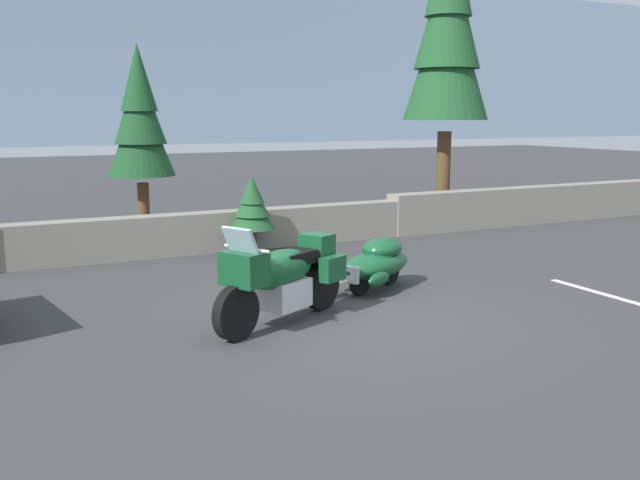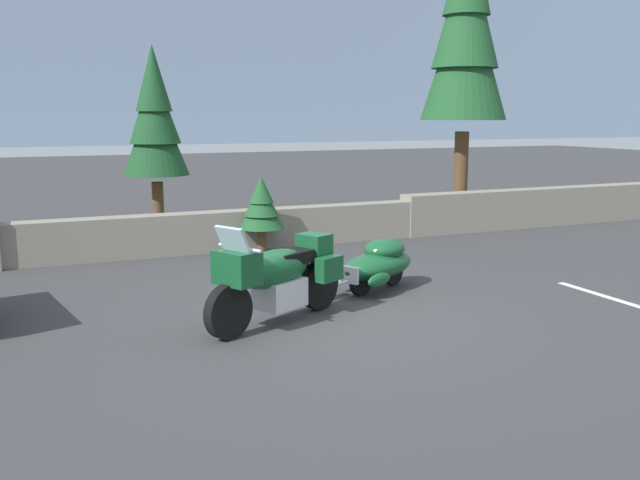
{
  "view_description": "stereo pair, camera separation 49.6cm",
  "coord_description": "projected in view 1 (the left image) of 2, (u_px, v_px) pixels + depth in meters",
  "views": [
    {
      "loc": [
        -4.09,
        -7.68,
        2.59
      ],
      "look_at": [
        0.23,
        0.97,
        0.85
      ],
      "focal_mm": 38.91,
      "sensor_mm": 36.0,
      "label": 1
    },
    {
      "loc": [
        -3.64,
        -7.89,
        2.59
      ],
      "look_at": [
        0.23,
        0.97,
        0.85
      ],
      "focal_mm": 38.91,
      "sensor_mm": 36.0,
      "label": 2
    }
  ],
  "objects": [
    {
      "name": "pine_tree_tall",
      "position": [
        448.0,
        27.0,
        17.13
      ],
      "size": [
        2.13,
        2.13,
        7.6
      ],
      "color": "brown",
      "rests_on": "ground"
    },
    {
      "name": "car_shaped_trailer",
      "position": [
        376.0,
        262.0,
        10.42
      ],
      "size": [
        2.13,
        1.31,
        0.76
      ],
      "color": "black",
      "rests_on": "ground"
    },
    {
      "name": "stone_guard_wall",
      "position": [
        192.0,
        231.0,
        13.12
      ],
      "size": [
        24.0,
        0.55,
        0.95
      ],
      "color": "gray",
      "rests_on": "ground"
    },
    {
      "name": "pine_tree_secondary",
      "position": [
        140.0,
        118.0,
        14.51
      ],
      "size": [
        1.4,
        1.4,
        4.07
      ],
      "color": "brown",
      "rests_on": "ground"
    },
    {
      "name": "distant_ridgeline",
      "position": [
        0.0,
        74.0,
        91.27
      ],
      "size": [
        240.0,
        80.0,
        16.0
      ],
      "primitive_type": "cube",
      "color": "#7F93AD",
      "rests_on": "ground"
    },
    {
      "name": "touring_motorcycle",
      "position": [
        281.0,
        276.0,
        8.64
      ],
      "size": [
        2.13,
        1.35,
        1.33
      ],
      "color": "black",
      "rests_on": "ground"
    },
    {
      "name": "ground_plane",
      "position": [
        338.0,
        317.0,
        9.02
      ],
      "size": [
        80.0,
        80.0,
        0.0
      ],
      "primitive_type": "plane",
      "color": "#38383A"
    },
    {
      "name": "pine_sapling_near",
      "position": [
        252.0,
        206.0,
        13.03
      ],
      "size": [
        0.86,
        0.86,
        1.47
      ],
      "color": "brown",
      "rests_on": "ground"
    }
  ]
}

